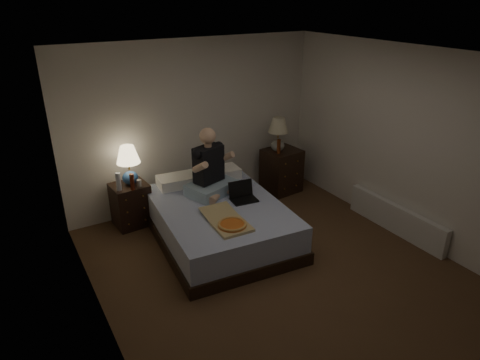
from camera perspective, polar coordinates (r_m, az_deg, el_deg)
floor at (r=5.29m, az=5.09°, el=-11.91°), size 4.00×4.50×0.00m
ceiling at (r=4.33m, az=6.32°, el=16.00°), size 4.00×4.50×0.00m
wall_back at (r=6.51m, az=-6.12°, el=7.39°), size 4.00×0.00×2.50m
wall_front at (r=3.38m, az=29.16°, el=-12.56°), size 4.00×0.00×2.50m
wall_left at (r=3.94m, az=-18.77°, el=-5.27°), size 0.00×4.50×2.50m
wall_right at (r=6.01m, az=21.34°, el=4.44°), size 0.00×4.50×2.50m
bed at (r=5.75m, az=-2.73°, el=-5.59°), size 1.72×2.19×0.51m
nightstand_left at (r=6.26m, az=-14.33°, el=-3.20°), size 0.51×0.47×0.62m
nightstand_right at (r=7.11m, az=5.54°, el=1.26°), size 0.60×0.55×0.72m
lamp_left at (r=6.03m, az=-14.59°, el=1.89°), size 0.41×0.41×0.56m
lamp_right at (r=6.84m, az=5.10°, el=6.07°), size 0.33×0.33×0.56m
water_bottle at (r=5.95m, az=-15.90°, el=-0.21°), size 0.07×0.07×0.25m
soda_can at (r=6.01m, az=-13.30°, el=-0.42°), size 0.07×0.07×0.10m
beer_bottle_left at (r=5.92m, az=-14.18°, el=-0.24°), size 0.06×0.06×0.23m
beer_bottle_right at (r=6.80m, az=5.18°, el=4.49°), size 0.06×0.06×0.23m
person at (r=5.77m, az=-3.89°, el=2.42°), size 0.79×0.69×0.93m
laptop at (r=5.68m, az=0.56°, el=-1.68°), size 0.37×0.32×0.24m
pizza_box at (r=5.07m, az=-1.05°, el=-6.04°), size 0.44×0.78×0.08m
radiator at (r=6.32m, az=20.03°, el=-4.85°), size 0.10×1.60×0.40m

